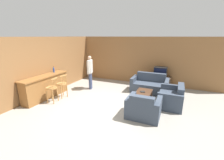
% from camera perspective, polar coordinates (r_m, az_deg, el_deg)
% --- Properties ---
extents(ground_plane, '(24.00, 24.00, 0.00)m').
position_cam_1_polar(ground_plane, '(5.80, -2.62, -10.49)').
color(ground_plane, gray).
extents(wall_back, '(9.40, 0.08, 2.60)m').
position_cam_1_polar(wall_back, '(8.72, 8.10, 7.49)').
color(wall_back, olive).
rests_on(wall_back, ground_plane).
extents(wall_left, '(0.08, 8.67, 2.60)m').
position_cam_1_polar(wall_left, '(8.20, -18.62, 6.24)').
color(wall_left, olive).
rests_on(wall_left, ground_plane).
extents(bar_counter, '(0.55, 2.24, 1.00)m').
position_cam_1_polar(bar_counter, '(7.14, -23.90, -2.33)').
color(bar_counter, brown).
rests_on(bar_counter, ground_plane).
extents(bar_chair_near, '(0.47, 0.47, 1.04)m').
position_cam_1_polar(bar_chair_near, '(6.51, -21.89, -3.28)').
color(bar_chair_near, '#B77F42').
rests_on(bar_chair_near, ground_plane).
extents(bar_chair_mid, '(0.50, 0.50, 1.04)m').
position_cam_1_polar(bar_chair_mid, '(6.89, -18.57, -1.88)').
color(bar_chair_mid, '#B77F42').
rests_on(bar_chair_mid, ground_plane).
extents(couch_far, '(1.71, 0.95, 0.88)m').
position_cam_1_polar(couch_far, '(7.52, 14.13, -2.01)').
color(couch_far, '#384251').
rests_on(couch_far, ground_plane).
extents(armchair_near, '(1.08, 0.90, 0.86)m').
position_cam_1_polar(armchair_near, '(5.16, 11.85, -10.51)').
color(armchair_near, '#384251').
rests_on(armchair_near, ground_plane).
extents(loveseat_right, '(0.87, 1.33, 0.85)m').
position_cam_1_polar(loveseat_right, '(6.31, 21.73, -6.31)').
color(loveseat_right, '#384251').
rests_on(loveseat_right, ground_plane).
extents(coffee_table, '(0.60, 0.85, 0.42)m').
position_cam_1_polar(coffee_table, '(6.38, 12.01, -4.82)').
color(coffee_table, '#472D1E').
rests_on(coffee_table, ground_plane).
extents(tv_unit, '(1.14, 0.52, 0.59)m').
position_cam_1_polar(tv_unit, '(8.28, 17.62, -0.73)').
color(tv_unit, '#513823').
rests_on(tv_unit, ground_plane).
extents(tv, '(0.64, 0.42, 0.51)m').
position_cam_1_polar(tv, '(8.14, 17.95, 2.97)').
color(tv, black).
rests_on(tv, tv_unit).
extents(bottle, '(0.07, 0.07, 0.28)m').
position_cam_1_polar(bottle, '(7.46, -21.34, 3.71)').
color(bottle, '#234293').
rests_on(bottle, bar_counter).
extents(book_on_table, '(0.23, 0.22, 0.03)m').
position_cam_1_polar(book_on_table, '(6.28, 11.57, -4.38)').
color(book_on_table, black).
rests_on(book_on_table, coffee_table).
extents(person_by_window, '(0.31, 0.56, 1.70)m').
position_cam_1_polar(person_by_window, '(7.60, -8.36, 3.57)').
color(person_by_window, '#384260').
rests_on(person_by_window, ground_plane).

